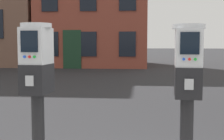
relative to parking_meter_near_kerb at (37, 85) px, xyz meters
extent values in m
cube|color=black|center=(0.00, 0.00, 0.04)|extent=(0.19, 0.25, 0.21)
cube|color=#A5A8AD|center=(-0.01, -0.12, 0.04)|extent=(0.06, 0.02, 0.07)
cube|color=#B7BABF|center=(0.00, 0.00, 0.27)|extent=(0.19, 0.24, 0.25)
cube|color=black|center=(-0.01, -0.12, 0.30)|extent=(0.12, 0.02, 0.14)
cylinder|color=blue|center=(-0.04, -0.12, 0.20)|extent=(0.02, 0.01, 0.02)
cylinder|color=red|center=(-0.01, -0.12, 0.20)|extent=(0.02, 0.01, 0.02)
cylinder|color=green|center=(0.03, -0.12, 0.20)|extent=(0.02, 0.01, 0.02)
cylinder|color=#B7BABF|center=(0.00, 0.00, 0.42)|extent=(0.23, 0.23, 0.03)
cube|color=black|center=(1.04, 0.00, 0.03)|extent=(0.19, 0.25, 0.21)
cube|color=#A5A8AD|center=(1.03, -0.12, 0.03)|extent=(0.06, 0.02, 0.07)
cube|color=#B7BABF|center=(1.04, 0.00, 0.26)|extent=(0.19, 0.24, 0.25)
cube|color=black|center=(1.03, -0.12, 0.29)|extent=(0.12, 0.02, 0.14)
cylinder|color=blue|center=(1.00, -0.12, 0.19)|extent=(0.02, 0.01, 0.02)
cylinder|color=red|center=(1.03, -0.12, 0.19)|extent=(0.02, 0.01, 0.02)
cylinder|color=green|center=(1.07, -0.12, 0.19)|extent=(0.02, 0.01, 0.02)
cylinder|color=#B7BABF|center=(1.04, 0.00, 0.40)|extent=(0.23, 0.23, 0.03)
cube|color=black|center=(-4.31, 14.54, 0.24)|extent=(0.90, 0.06, 1.34)
cube|color=black|center=(-2.20, 14.54, 0.24)|extent=(0.90, 0.06, 1.34)
cube|color=black|center=(-0.09, 14.54, 0.24)|extent=(0.90, 0.06, 1.34)
cube|color=#193823|center=(-3.10, 14.54, -0.05)|extent=(1.00, 0.07, 2.10)
camera|label=1|loc=(0.74, -2.11, 0.29)|focal=49.87mm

